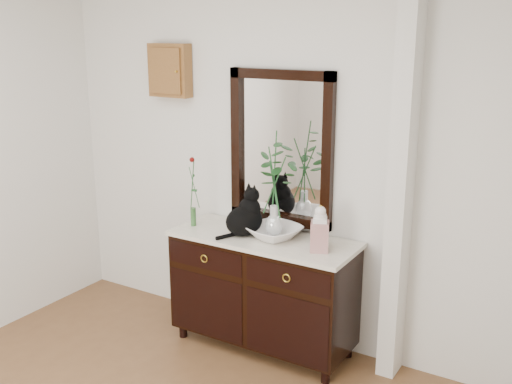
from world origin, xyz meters
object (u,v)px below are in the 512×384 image
Objects in this scene: sideboard at (263,287)px; ginger_jar at (320,228)px; lotus_bowl at (274,232)px; cat at (244,211)px.

sideboard is 0.70m from ginger_jar.
lotus_bowl is 0.39m from ginger_jar.
sideboard is 3.67× the size of lotus_bowl.
sideboard is 3.86× the size of cat.
cat is (-0.14, -0.03, 0.55)m from sideboard.
sideboard is at bearing 174.96° from ginger_jar.
ginger_jar reaches higher than lotus_bowl.
ginger_jar reaches higher than sideboard.
lotus_bowl is at bearing 171.65° from ginger_jar.
cat reaches higher than ginger_jar.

